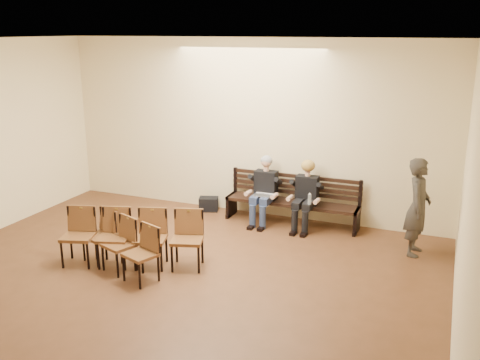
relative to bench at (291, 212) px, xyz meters
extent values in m
plane|color=brown|center=(-1.02, -4.65, -0.23)|extent=(10.00, 10.00, 0.00)
cube|color=beige|center=(-1.02, 0.35, 1.52)|extent=(8.00, 0.02, 3.50)
cube|color=beige|center=(2.98, -4.65, 1.52)|extent=(0.02, 10.00, 3.50)
cube|color=white|center=(-1.02, -4.65, 3.27)|extent=(8.00, 10.00, 0.02)
cube|color=black|center=(0.00, 0.00, 0.00)|extent=(2.60, 0.90, 0.45)
cube|color=silver|center=(-0.50, -0.26, 0.35)|extent=(0.40, 0.34, 0.25)
cylinder|color=silver|center=(0.46, -0.42, 0.33)|extent=(0.08, 0.08, 0.21)
cube|color=black|center=(-1.81, 0.08, -0.08)|extent=(0.45, 0.37, 0.28)
imported|color=#332F2A|center=(2.33, -0.60, 0.72)|extent=(0.49, 0.71, 1.90)
cube|color=brown|center=(-1.78, -2.79, 0.23)|extent=(2.28, 1.15, 0.92)
cube|color=brown|center=(-1.87, -3.02, 0.20)|extent=(1.60, 0.97, 0.85)
camera|label=1|loc=(2.76, -9.42, 3.43)|focal=40.00mm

